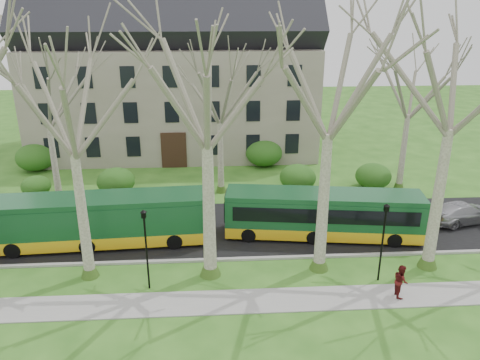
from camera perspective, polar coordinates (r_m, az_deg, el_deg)
The scene contains 13 objects.
ground at distance 25.88m, azimuth 2.85°, elevation -11.32°, with size 120.00×120.00×0.00m, color #2D601B.
sidewalk at distance 23.79m, azimuth 3.52°, elevation -14.44°, with size 70.00×2.00×0.06m, color gray.
road at distance 30.64m, azimuth 1.73°, elevation -5.82°, with size 80.00×8.00×0.06m, color black.
curb at distance 27.12m, azimuth 2.50°, elevation -9.52°, with size 80.00×0.25×0.14m, color #A5A39E.
building at distance 46.26m, azimuth -7.94°, elevation 13.51°, with size 26.50×12.20×16.00m.
tree_row_verge at distance 23.23m, azimuth 3.07°, elevation 3.89°, with size 49.00×7.00×14.00m.
tree_row_far at distance 33.71m, azimuth -1.29°, elevation 7.48°, with size 33.00×7.00×12.00m.
lamp_row at distance 23.73m, azimuth 3.22°, elevation -7.32°, with size 36.22×0.22×4.30m.
hedges at distance 38.04m, azimuth -6.44°, elevation 1.05°, with size 30.60×8.60×2.00m.
bus_lead at distance 29.22m, azimuth -16.73°, elevation -4.66°, with size 12.56×2.62×3.14m, color #154C26, non-canonical shape.
bus_follow at distance 29.36m, azimuth 10.09°, elevation -4.10°, with size 11.94×2.49×2.98m, color #154C26, non-canonical shape.
sedan at distance 34.38m, azimuth 25.55°, elevation -3.59°, with size 1.93×4.75×1.38m, color #9F9FA3.
pedestrian_b at distance 24.88m, azimuth 19.01°, elevation -11.53°, with size 0.83×0.64×1.70m, color #4F1212.
Camera 1 is at (-2.62, -21.79, 13.71)m, focal length 35.00 mm.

